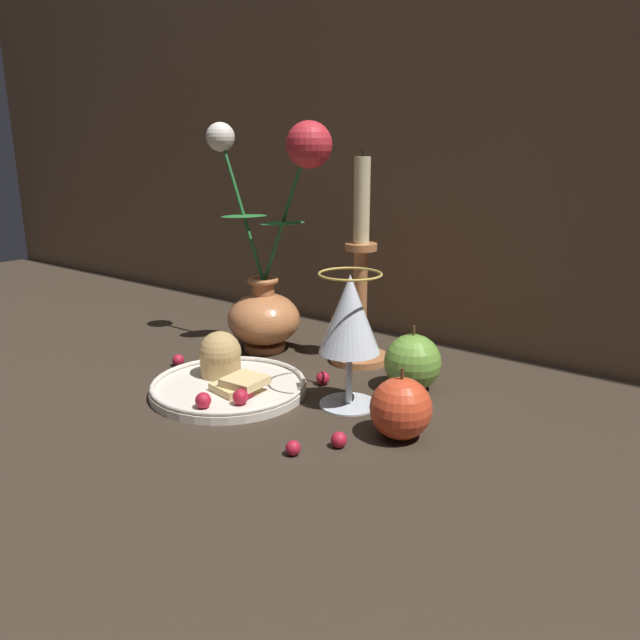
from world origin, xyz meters
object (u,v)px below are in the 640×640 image
plate_with_pastries (227,378)px  wine_glass (350,319)px  apple_beside_vase (413,362)px  apple_near_glass (401,408)px  candlestick (360,290)px  vase (269,279)px

plate_with_pastries → wine_glass: wine_glass is taller
wine_glass → apple_beside_vase: 0.12m
apple_near_glass → candlestick: bearing=134.1°
wine_glass → apple_near_glass: (0.10, -0.04, -0.08)m
wine_glass → candlestick: size_ratio=0.55×
vase → wine_glass: size_ratio=2.06×
apple_beside_vase → apple_near_glass: apple_beside_vase is taller
plate_with_pastries → vase: bearing=112.1°
wine_glass → candlestick: (-0.08, 0.14, -0.00)m
apple_near_glass → wine_glass: bearing=157.8°
vase → apple_near_glass: 0.35m
wine_glass → apple_beside_vase: wine_glass is taller
vase → apple_beside_vase: bearing=-1.4°
apple_near_glass → apple_beside_vase: bearing=114.2°
vase → apple_near_glass: size_ratio=4.26×
vase → apple_beside_vase: size_ratio=3.96×
apple_beside_vase → candlestick: bearing=156.7°
plate_with_pastries → apple_near_glass: size_ratio=2.51×
candlestick → apple_beside_vase: size_ratio=3.51×
vase → candlestick: bearing=17.8°
plate_with_pastries → apple_beside_vase: size_ratio=2.33×
vase → candlestick: 0.14m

